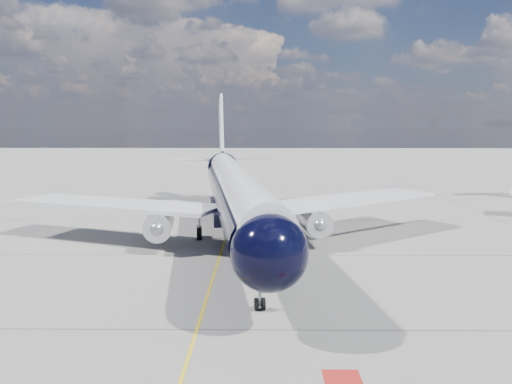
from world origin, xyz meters
The scene contains 4 objects.
ground centered at (0.00, 30.00, 0.00)m, with size 320.00×320.00×0.00m, color gray.
taxiway_centerline centered at (0.00, 25.00, 0.00)m, with size 0.16×160.00×0.01m, color #DDB60B.
red_marking centered at (6.80, -10.00, 0.00)m, with size 1.60×1.60×0.01m, color maroon.
main_airliner centered at (0.88, 16.18, 4.56)m, with size 41.46×50.82×14.70m.
Camera 1 is at (3.34, -29.81, 10.69)m, focal length 35.00 mm.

